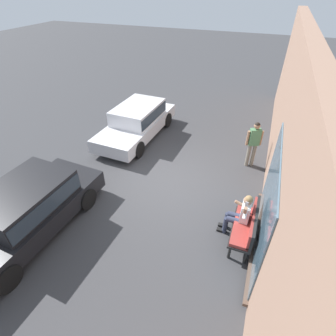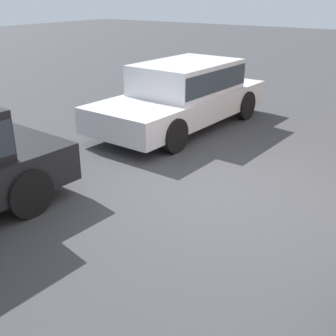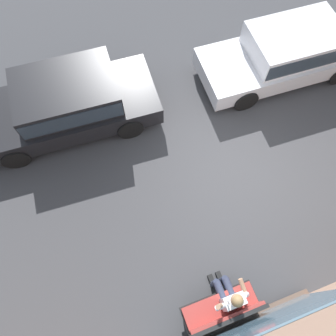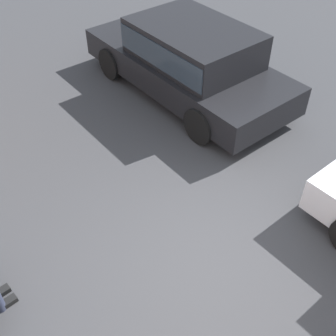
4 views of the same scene
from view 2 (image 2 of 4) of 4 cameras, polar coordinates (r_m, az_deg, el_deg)
name	(u,v)px [view 2 (image 2 of 4)]	position (r m, az deg, el deg)	size (l,w,h in m)	color
ground_plane	(217,191)	(6.25, 6.62, -3.08)	(60.00, 60.00, 0.00)	#38383A
parked_car_near	(184,92)	(9.06, 2.19, 10.27)	(4.46, 1.94, 1.36)	silver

